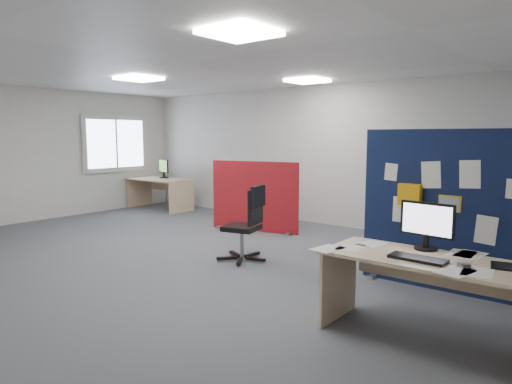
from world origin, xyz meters
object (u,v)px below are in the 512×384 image
Objects in this scene: second_desk at (161,186)px; monitor_second at (164,168)px; navy_divider at (458,213)px; monitor_main at (427,224)px; main_desk at (424,276)px; office_chair at (249,219)px; red_divider at (254,197)px.

monitor_second reaches higher than second_desk.
monitor_main is (0.04, -1.16, 0.06)m from navy_divider.
main_desk is (0.11, -1.39, -0.35)m from navy_divider.
navy_divider is 1.44m from main_desk.
office_chair is (4.58, -2.31, -0.38)m from monitor_second.
navy_divider is 4.01m from red_divider.
red_divider reaches higher than main_desk.
red_divider is 3.48× the size of monitor_second.
main_desk is 2.89m from office_chair.
monitor_second is at bearing 155.89° from main_desk.
main_desk is 4.71m from red_divider.
second_desk is at bearing 140.01° from office_chair.
navy_divider is 7.36m from second_desk.
red_divider is 1.04× the size of second_desk.
monitor_main is 1.01× the size of monitor_second.
second_desk is (-7.15, 1.75, -0.35)m from navy_divider.
navy_divider is 2.10× the size of office_chair.
monitor_second is at bearing 138.90° from office_chair.
monitor_main reaches higher than second_desk.
navy_divider is 1.31× the size of red_divider.
red_divider is (-3.87, 2.34, -0.34)m from monitor_main.
main_desk is 0.97× the size of red_divider.
second_desk is at bearing -55.45° from monitor_second.
main_desk is 3.35× the size of monitor_main.
office_chair is at bearing -66.26° from red_divider.
navy_divider is at bearing -4.74° from office_chair.
monitor_main is 0.29× the size of red_divider.
second_desk is at bearing 156.63° from main_desk.
second_desk is at bearing 164.54° from monitor_main.
monitor_main is at bearing -87.81° from navy_divider.
monitor_main is at bearing -6.02° from monitor_second.
red_divider is at bearing 5.06° from monitor_second.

